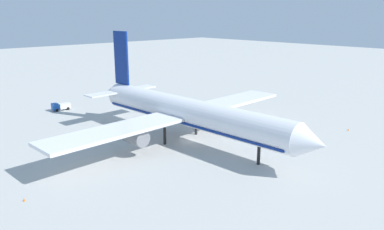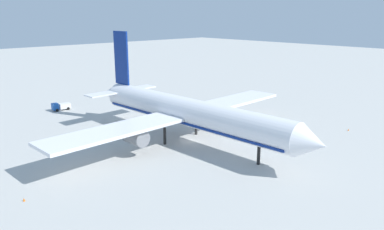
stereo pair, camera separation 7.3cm
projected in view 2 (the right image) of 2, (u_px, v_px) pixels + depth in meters
The scene contains 5 objects.
ground_plane at pixel (189, 142), 91.79m from camera, with size 600.00×600.00×0.00m, color #B2B2AD.
airliner at pixel (186, 112), 90.78m from camera, with size 70.21×71.11×25.60m.
service_truck_0 at pixel (61, 106), 121.64m from camera, with size 2.84×5.82×2.51m.
traffic_cone_0 at pixel (348, 130), 100.45m from camera, with size 0.36×0.36×0.55m, color orange.
traffic_cone_1 at pixel (24, 200), 62.58m from camera, with size 0.36×0.36×0.55m, color orange.
Camera 2 is at (63.92, -58.96, 30.12)m, focal length 35.24 mm.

